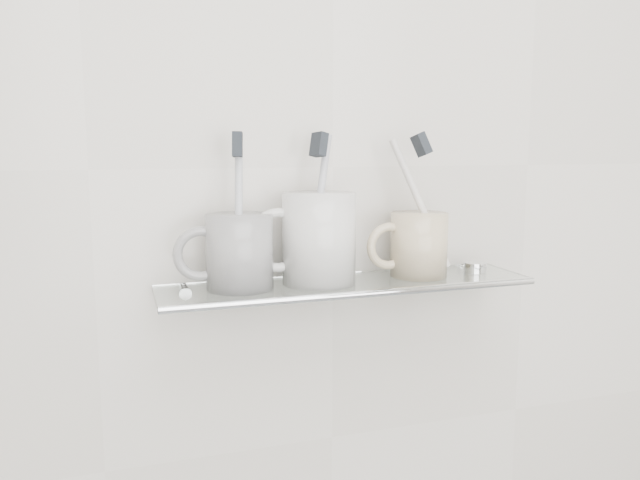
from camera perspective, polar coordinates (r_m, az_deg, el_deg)
name	(u,v)px	position (r m, az deg, el deg)	size (l,w,h in m)	color
wall_back	(333,167)	(0.87, 1.18, 6.68)	(2.50, 2.50, 0.00)	beige
shelf_glass	(348,285)	(0.83, 2.56, -4.09)	(0.50, 0.12, 0.01)	silver
shelf_rail	(364,294)	(0.78, 4.01, -4.95)	(0.01, 0.01, 0.50)	silver
bracket_left	(184,296)	(0.83, -12.29, -5.06)	(0.02, 0.02, 0.03)	silver
bracket_right	(467,276)	(0.97, 13.27, -3.19)	(0.02, 0.02, 0.03)	silver
mug_left	(240,252)	(0.79, -7.37, -1.07)	(0.08, 0.08, 0.09)	white
mug_left_handle	(201,254)	(0.78, -10.84, -1.25)	(0.07, 0.07, 0.01)	white
toothbrush_left	(239,209)	(0.78, -7.44, 2.79)	(0.01, 0.01, 0.19)	#B7BBC1
bristles_left	(237,144)	(0.78, -7.56, 8.65)	(0.01, 0.02, 0.03)	black
mug_center	(319,238)	(0.81, -0.10, 0.16)	(0.10, 0.10, 0.12)	silver
mug_center_handle	(279,240)	(0.80, -3.81, -0.02)	(0.08, 0.08, 0.01)	silver
toothbrush_center	(319,207)	(0.81, -0.10, 3.05)	(0.01, 0.01, 0.19)	#A6A8B2
bristles_center	(319,145)	(0.81, -0.11, 8.72)	(0.01, 0.02, 0.03)	black
mug_right	(419,244)	(0.87, 9.03, -0.41)	(0.08, 0.08, 0.09)	beige
mug_right_handle	(389,246)	(0.85, 6.32, -0.56)	(0.07, 0.07, 0.01)	beige
toothbrush_right	(420,204)	(0.87, 9.12, 3.31)	(0.01, 0.01, 0.19)	beige
bristles_right	(421,145)	(0.86, 9.25, 8.61)	(0.01, 0.02, 0.03)	black
chrome_cap	(475,267)	(0.92, 13.96, -2.41)	(0.03, 0.03, 0.01)	silver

